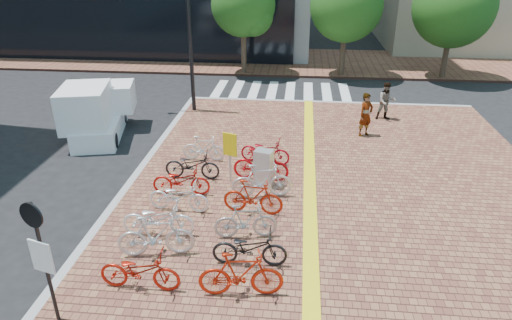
# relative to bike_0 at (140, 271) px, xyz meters

# --- Properties ---
(ground) EXTENTS (120.00, 120.00, 0.00)m
(ground) POSITION_rel_bike_0_xyz_m (1.91, 2.45, -0.64)
(ground) COLOR black
(ground) RESTS_ON ground
(kerb_north) EXTENTS (14.00, 0.25, 0.15)m
(kerb_north) POSITION_rel_bike_0_xyz_m (4.91, 14.45, -0.57)
(kerb_north) COLOR gray
(kerb_north) RESTS_ON ground
(far_sidewalk) EXTENTS (70.00, 8.00, 0.15)m
(far_sidewalk) POSITION_rel_bike_0_xyz_m (1.91, 23.45, -0.57)
(far_sidewalk) COLOR brown
(far_sidewalk) RESTS_ON ground
(crosswalk) EXTENTS (7.50, 4.00, 0.01)m
(crosswalk) POSITION_rel_bike_0_xyz_m (2.41, 16.45, -0.64)
(crosswalk) COLOR silver
(crosswalk) RESTS_ON ground
(street_trees) EXTENTS (16.20, 4.60, 6.35)m
(street_trees) POSITION_rel_bike_0_xyz_m (6.95, 19.90, 3.46)
(street_trees) COLOR #38281E
(street_trees) RESTS_ON far_sidewalk
(bike_0) EXTENTS (1.89, 0.68, 0.99)m
(bike_0) POSITION_rel_bike_0_xyz_m (0.00, 0.00, 0.00)
(bike_0) COLOR #B11A0C
(bike_0) RESTS_ON sidewalk
(bike_1) EXTENTS (2.00, 0.91, 1.16)m
(bike_1) POSITION_rel_bike_0_xyz_m (0.00, 1.25, 0.09)
(bike_1) COLOR silver
(bike_1) RESTS_ON sidewalk
(bike_2) EXTENTS (1.99, 0.80, 1.02)m
(bike_2) POSITION_rel_bike_0_xyz_m (-0.21, 2.14, 0.02)
(bike_2) COLOR white
(bike_2) RESTS_ON sidewalk
(bike_3) EXTENTS (1.86, 0.76, 0.96)m
(bike_3) POSITION_rel_bike_0_xyz_m (0.02, 3.44, -0.02)
(bike_3) COLOR white
(bike_3) RESTS_ON sidewalk
(bike_4) EXTENTS (1.84, 0.70, 0.96)m
(bike_4) POSITION_rel_bike_0_xyz_m (-0.15, 4.42, -0.01)
(bike_4) COLOR #B5120C
(bike_4) RESTS_ON sidewalk
(bike_5) EXTENTS (1.87, 0.67, 0.98)m
(bike_5) POSITION_rel_bike_0_xyz_m (-0.05, 5.53, -0.00)
(bike_5) COLOR black
(bike_5) RESTS_ON sidewalk
(bike_6) EXTENTS (1.60, 0.53, 0.95)m
(bike_6) POSITION_rel_bike_0_xyz_m (0.04, 6.97, -0.02)
(bike_6) COLOR white
(bike_6) RESTS_ON sidewalk
(bike_7) EXTENTS (1.96, 0.74, 1.15)m
(bike_7) POSITION_rel_bike_0_xyz_m (2.32, 0.01, 0.08)
(bike_7) COLOR #B2210C
(bike_7) RESTS_ON sidewalk
(bike_8) EXTENTS (1.87, 0.69, 0.97)m
(bike_8) POSITION_rel_bike_0_xyz_m (2.39, 1.11, -0.01)
(bike_8) COLOR black
(bike_8) RESTS_ON sidewalk
(bike_9) EXTENTS (1.76, 0.76, 1.02)m
(bike_9) POSITION_rel_bike_0_xyz_m (2.16, 2.26, 0.02)
(bike_9) COLOR #A2A2A6
(bike_9) RESTS_ON sidewalk
(bike_10) EXTENTS (1.81, 0.67, 1.07)m
(bike_10) POSITION_rel_bike_0_xyz_m (2.22, 3.52, 0.04)
(bike_10) COLOR #A11F0B
(bike_10) RESTS_ON sidewalk
(bike_11) EXTENTS (1.96, 0.88, 1.14)m
(bike_11) POSITION_rel_bike_0_xyz_m (2.39, 4.48, 0.08)
(bike_11) COLOR silver
(bike_11) RESTS_ON sidewalk
(bike_12) EXTENTS (1.92, 0.68, 1.13)m
(bike_12) POSITION_rel_bike_0_xyz_m (2.26, 5.63, 0.07)
(bike_12) COLOR red
(bike_12) RESTS_ON sidewalk
(bike_13) EXTENTS (1.91, 0.98, 0.96)m
(bike_13) POSITION_rel_bike_0_xyz_m (2.29, 6.97, -0.02)
(bike_13) COLOR #9F0B19
(bike_13) RESTS_ON sidewalk
(pedestrian_a) EXTENTS (0.79, 0.73, 1.81)m
(pedestrian_a) POSITION_rel_bike_0_xyz_m (6.17, 10.04, 0.41)
(pedestrian_a) COLOR gray
(pedestrian_a) RESTS_ON sidewalk
(pedestrian_b) EXTENTS (0.89, 0.73, 1.70)m
(pedestrian_b) POSITION_rel_bike_0_xyz_m (7.33, 12.13, 0.36)
(pedestrian_b) COLOR #4D5161
(pedestrian_b) RESTS_ON sidewalk
(utility_box) EXTENTS (0.67, 0.56, 1.25)m
(utility_box) POSITION_rel_bike_0_xyz_m (2.38, 5.27, 0.13)
(utility_box) COLOR silver
(utility_box) RESTS_ON sidewalk
(yellow_sign) EXTENTS (0.47, 0.20, 1.78)m
(yellow_sign) POSITION_rel_bike_0_xyz_m (1.27, 5.32, 0.74)
(yellow_sign) COLOR #B7B7BC
(yellow_sign) RESTS_ON sidewalk
(notice_sign) EXTENTS (0.52, 0.19, 2.89)m
(notice_sign) POSITION_rel_bike_0_xyz_m (-1.44, -1.16, 1.33)
(notice_sign) COLOR black
(notice_sign) RESTS_ON sidewalk
(traffic_light_pole) EXTENTS (3.26, 1.26, 6.08)m
(traffic_light_pole) POSITION_rel_bike_0_xyz_m (-3.00, 12.55, 3.70)
(traffic_light_pole) COLOR black
(traffic_light_pole) RESTS_ON sidewalk
(box_truck) EXTENTS (2.59, 4.28, 2.31)m
(box_truck) POSITION_rel_bike_0_xyz_m (-4.85, 9.19, 0.44)
(box_truck) COLOR white
(box_truck) RESTS_ON ground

